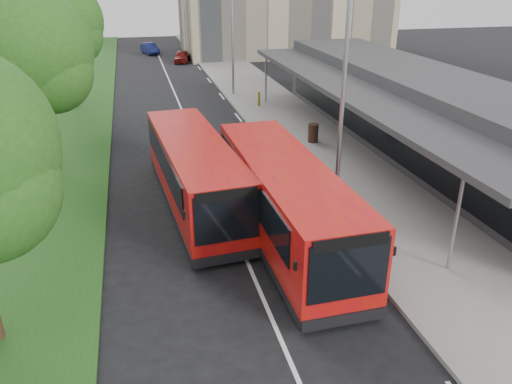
% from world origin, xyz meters
% --- Properties ---
extents(ground, '(120.00, 120.00, 0.00)m').
position_xyz_m(ground, '(0.00, 0.00, 0.00)').
color(ground, black).
rests_on(ground, ground).
extents(pavement, '(5.00, 80.00, 0.15)m').
position_xyz_m(pavement, '(6.00, 20.00, 0.07)').
color(pavement, slate).
rests_on(pavement, ground).
extents(grass_verge, '(5.00, 80.00, 0.10)m').
position_xyz_m(grass_verge, '(-7.00, 20.00, 0.05)').
color(grass_verge, '#1C4C18').
rests_on(grass_verge, ground).
extents(lane_centre_line, '(0.12, 70.00, 0.01)m').
position_xyz_m(lane_centre_line, '(0.00, 15.00, 0.01)').
color(lane_centre_line, silver).
rests_on(lane_centre_line, ground).
extents(kerb_dashes, '(0.12, 56.00, 0.01)m').
position_xyz_m(kerb_dashes, '(3.30, 19.00, 0.01)').
color(kerb_dashes, silver).
rests_on(kerb_dashes, ground).
extents(station_building, '(7.70, 26.00, 4.00)m').
position_xyz_m(station_building, '(10.86, 8.00, 2.04)').
color(station_building, '#313134').
rests_on(station_building, ground).
extents(tree_mid, '(5.00, 5.00, 8.04)m').
position_xyz_m(tree_mid, '(-7.01, 9.05, 5.19)').
color(tree_mid, black).
rests_on(tree_mid, ground).
extents(tree_far, '(5.11, 5.11, 8.22)m').
position_xyz_m(tree_far, '(-7.01, 21.05, 5.31)').
color(tree_far, black).
rests_on(tree_far, ground).
extents(lamp_post_near, '(1.44, 0.28, 8.00)m').
position_xyz_m(lamp_post_near, '(4.12, 2.00, 4.72)').
color(lamp_post_near, '#92939A').
rests_on(lamp_post_near, pavement).
extents(lamp_post_far, '(1.44, 0.28, 8.00)m').
position_xyz_m(lamp_post_far, '(4.12, 22.00, 4.72)').
color(lamp_post_far, '#92939A').
rests_on(lamp_post_far, pavement).
extents(bus_main, '(2.80, 10.12, 2.85)m').
position_xyz_m(bus_main, '(1.58, 0.20, 1.46)').
color(bus_main, '#B31C09').
rests_on(bus_main, ground).
extents(bus_second, '(3.18, 9.79, 2.73)m').
position_xyz_m(bus_second, '(-1.03, 3.65, 1.40)').
color(bus_second, '#B31C09').
rests_on(bus_second, ground).
extents(litter_bin, '(0.60, 0.60, 0.99)m').
position_xyz_m(litter_bin, '(6.08, 9.79, 0.64)').
color(litter_bin, '#311E14').
rests_on(litter_bin, pavement).
extents(bollard, '(0.18, 0.18, 0.96)m').
position_xyz_m(bollard, '(5.15, 17.96, 0.63)').
color(bollard, yellow).
rests_on(bollard, pavement).
extents(car_near, '(2.07, 3.62, 1.16)m').
position_xyz_m(car_near, '(2.06, 37.68, 0.58)').
color(car_near, '#620F0E').
rests_on(car_near, ground).
extents(car_far, '(2.07, 3.75, 1.17)m').
position_xyz_m(car_far, '(-0.82, 44.11, 0.58)').
color(car_far, navy).
rests_on(car_far, ground).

